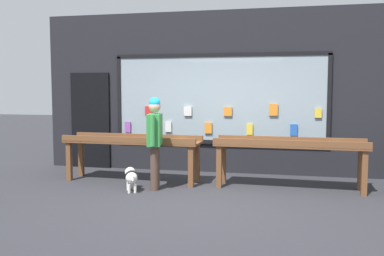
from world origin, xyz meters
name	(u,v)px	position (x,y,z in m)	size (l,w,h in m)	color
ground_plane	(195,200)	(0.00, 0.00, 0.00)	(40.00, 40.00, 0.00)	#2D2D33
shopfront_facade	(217,93)	(-0.04, 2.39, 1.66)	(7.62, 0.29, 3.35)	black
display_table_left	(132,144)	(-1.45, 1.10, 0.70)	(2.62, 0.70, 0.87)	brown
display_table_right	(289,148)	(1.44, 1.09, 0.71)	(2.62, 0.68, 0.89)	brown
person_browsing	(155,136)	(-0.83, 0.54, 0.93)	(0.29, 0.64, 1.60)	#4C382D
small_dog	(131,176)	(-1.19, 0.34, 0.25)	(0.36, 0.53, 0.38)	white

